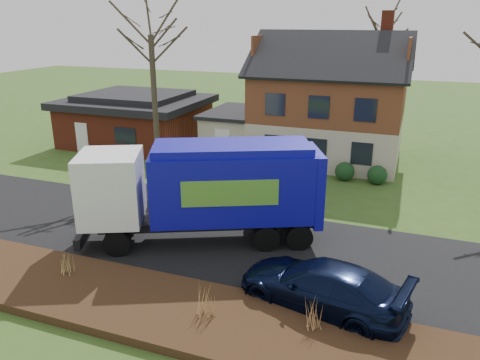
% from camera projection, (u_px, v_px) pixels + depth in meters
% --- Properties ---
extents(ground, '(120.00, 120.00, 0.00)m').
position_uv_depth(ground, '(218.00, 240.00, 19.58)').
color(ground, '#36511B').
rests_on(ground, ground).
extents(road, '(80.00, 7.00, 0.02)m').
position_uv_depth(road, '(218.00, 240.00, 19.57)').
color(road, black).
rests_on(road, ground).
extents(mulch_verge, '(80.00, 3.50, 0.30)m').
position_uv_depth(mulch_verge, '(152.00, 306.00, 14.83)').
color(mulch_verge, black).
rests_on(mulch_verge, ground).
extents(main_house, '(12.95, 8.95, 9.26)m').
position_uv_depth(main_house, '(322.00, 97.00, 30.08)').
color(main_house, beige).
rests_on(main_house, ground).
extents(ranch_house, '(9.80, 8.20, 3.70)m').
position_uv_depth(ranch_house, '(136.00, 119.00, 34.46)').
color(ranch_house, maroon).
rests_on(ranch_house, ground).
extents(garbage_truck, '(9.88, 6.39, 4.15)m').
position_uv_depth(garbage_truck, '(207.00, 186.00, 18.80)').
color(garbage_truck, black).
rests_on(garbage_truck, ground).
extents(silver_sedan, '(4.14, 1.67, 1.34)m').
position_uv_depth(silver_sedan, '(186.00, 190.00, 23.31)').
color(silver_sedan, '#95989C').
rests_on(silver_sedan, ground).
extents(navy_wagon, '(5.80, 3.36, 1.58)m').
position_uv_depth(navy_wagon, '(321.00, 286.00, 14.75)').
color(navy_wagon, black).
rests_on(navy_wagon, ground).
extents(tree_front_west, '(3.72, 3.72, 11.04)m').
position_uv_depth(tree_front_west, '(149.00, 13.00, 25.78)').
color(tree_front_west, '#3C3424').
rests_on(tree_front_west, ground).
extents(tree_back, '(3.34, 3.34, 10.58)m').
position_uv_depth(tree_back, '(383.00, 18.00, 33.45)').
color(tree_back, '#3B3323').
rests_on(tree_back, ground).
extents(grass_clump_west, '(0.32, 0.27, 0.86)m').
position_uv_depth(grass_clump_west, '(66.00, 263.00, 16.30)').
color(grass_clump_west, tan).
rests_on(grass_clump_west, mulch_verge).
extents(grass_clump_mid, '(0.38, 0.31, 1.07)m').
position_uv_depth(grass_clump_mid, '(205.00, 299.00, 13.99)').
color(grass_clump_mid, tan).
rests_on(grass_clump_mid, mulch_verge).
extents(grass_clump_east, '(0.37, 0.30, 0.91)m').
position_uv_depth(grass_clump_east, '(314.00, 313.00, 13.44)').
color(grass_clump_east, '#AF7C4D').
rests_on(grass_clump_east, mulch_verge).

